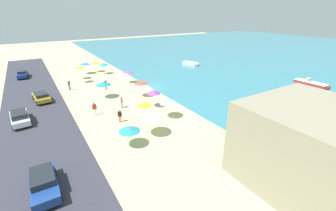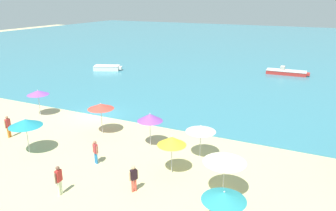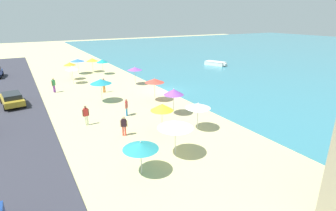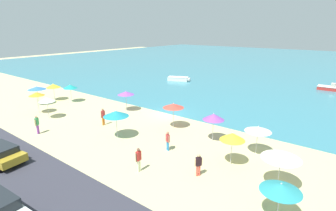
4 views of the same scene
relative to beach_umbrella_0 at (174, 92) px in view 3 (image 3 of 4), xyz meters
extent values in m
plane|color=#C8BF87|center=(-7.66, 3.60, -2.25)|extent=(160.00, 160.00, 0.00)
cube|color=#33333D|center=(-7.66, -14.40, -2.22)|extent=(80.00, 8.00, 0.06)
cylinder|color=#B2B2B7|center=(0.00, 0.00, -1.23)|extent=(0.05, 0.05, 2.02)
cone|color=purple|center=(0.00, 0.00, 0.00)|extent=(1.88, 1.88, 0.55)
sphere|color=silver|center=(0.00, 0.00, 0.31)|extent=(0.08, 0.08, 0.08)
cylinder|color=#B2B2B7|center=(3.96, -0.10, -1.27)|extent=(0.05, 0.05, 1.96)
cone|color=silver|center=(3.96, -0.10, -0.15)|extent=(2.07, 2.07, 0.38)
sphere|color=silver|center=(3.96, -0.10, 0.07)|extent=(0.08, 0.08, 0.08)
cylinder|color=#B2B2B7|center=(-12.48, 1.42, -1.22)|extent=(0.05, 0.05, 2.05)
cone|color=purple|center=(-12.48, 1.42, -0.04)|extent=(1.98, 1.98, 0.41)
sphere|color=silver|center=(-12.48, 1.42, 0.20)|extent=(0.08, 0.08, 0.08)
cylinder|color=#B2B2B7|center=(-4.66, 0.40, -1.17)|extent=(0.05, 0.05, 2.15)
cone|color=#E84537|center=(-4.66, 0.40, 0.07)|extent=(2.10, 2.10, 0.42)
sphere|color=silver|center=(-4.66, 0.40, 0.31)|extent=(0.08, 0.08, 0.08)
cylinder|color=#B2B2B7|center=(3.10, -2.94, -1.25)|extent=(0.05, 0.05, 1.99)
cone|color=yellow|center=(3.10, -2.94, -0.04)|extent=(1.81, 1.81, 0.54)
sphere|color=silver|center=(3.10, -2.94, 0.26)|extent=(0.08, 0.08, 0.08)
cylinder|color=#B2B2B7|center=(-23.54, -3.75, -1.21)|extent=(0.05, 0.05, 2.08)
cone|color=blue|center=(-23.54, -3.75, -0.03)|extent=(2.25, 2.25, 0.39)
sphere|color=silver|center=(-23.54, -3.75, 0.20)|extent=(0.08, 0.08, 0.08)
cylinder|color=#B2B2B7|center=(-17.28, -5.80, -1.25)|extent=(0.05, 0.05, 1.98)
cone|color=white|center=(-17.28, -5.80, -0.08)|extent=(1.72, 1.72, 0.47)
sphere|color=silver|center=(-17.28, -5.80, 0.19)|extent=(0.08, 0.08, 0.08)
cylinder|color=#B2B2B7|center=(-21.29, -0.40, -1.27)|extent=(0.05, 0.05, 1.94)
cone|color=teal|center=(-21.29, -0.40, -0.11)|extent=(1.85, 1.85, 0.50)
sphere|color=silver|center=(-21.29, -0.40, 0.17)|extent=(0.08, 0.08, 0.08)
cylinder|color=#B2B2B7|center=(-19.93, -5.57, -1.15)|extent=(0.05, 0.05, 2.19)
cone|color=orange|center=(-19.93, -5.57, 0.10)|extent=(1.74, 1.74, 0.40)
sphere|color=silver|center=(-19.93, -5.57, 0.33)|extent=(0.08, 0.08, 0.08)
cylinder|color=#B2B2B7|center=(-23.93, -1.32, -1.32)|extent=(0.05, 0.05, 1.85)
cone|color=yellow|center=(-23.93, -1.32, -0.20)|extent=(1.90, 1.90, 0.51)
sphere|color=silver|center=(-23.93, -1.32, 0.09)|extent=(0.08, 0.08, 0.08)
cylinder|color=#B2B2B7|center=(-7.23, -4.75, -1.19)|extent=(0.05, 0.05, 2.11)
cone|color=teal|center=(-7.23, -4.75, 0.06)|extent=(2.28, 2.28, 0.50)
sphere|color=silver|center=(-7.23, -4.75, 0.34)|extent=(0.08, 0.08, 0.08)
cylinder|color=#B2B2B7|center=(7.51, -6.77, -1.39)|extent=(0.05, 0.05, 1.71)
cone|color=teal|center=(7.51, -6.77, -0.38)|extent=(2.12, 2.12, 0.41)
sphere|color=silver|center=(7.51, -6.77, -0.15)|extent=(0.08, 0.08, 0.08)
cylinder|color=#B2B2B7|center=(6.71, -3.93, -1.19)|extent=(0.05, 0.05, 2.12)
cone|color=#F7F3CD|center=(6.71, -3.93, 0.04)|extent=(2.37, 2.37, 0.44)
sphere|color=silver|center=(6.71, -3.93, 0.29)|extent=(0.08, 0.08, 0.08)
cylinder|color=purple|center=(-13.91, -8.66, -1.81)|extent=(0.14, 0.14, 0.88)
cylinder|color=purple|center=(-13.81, -8.81, -1.81)|extent=(0.14, 0.14, 0.88)
cube|color=#328B4E|center=(-13.86, -8.73, -1.02)|extent=(0.38, 0.42, 0.70)
sphere|color=tan|center=(-13.86, -8.73, -0.54)|extent=(0.22, 0.22, 0.22)
cylinder|color=tan|center=(-13.99, -8.53, -1.07)|extent=(0.09, 0.09, 0.63)
cylinder|color=tan|center=(-13.73, -8.93, -1.07)|extent=(0.09, 0.09, 0.63)
cylinder|color=#ECF2C9|center=(-1.55, -7.71, -1.82)|extent=(0.14, 0.14, 0.86)
cylinder|color=#ECF2C9|center=(-1.55, -7.89, -1.82)|extent=(0.14, 0.14, 0.86)
cube|color=red|center=(-1.55, -7.80, -1.05)|extent=(0.23, 0.37, 0.68)
sphere|color=brown|center=(-1.55, -7.80, -0.58)|extent=(0.22, 0.22, 0.22)
cylinder|color=brown|center=(-1.56, -7.56, -1.10)|extent=(0.09, 0.09, 0.61)
cylinder|color=brown|center=(-1.54, -8.04, -1.10)|extent=(0.09, 0.09, 0.61)
cylinder|color=orange|center=(-10.80, -3.52, -1.81)|extent=(0.14, 0.14, 0.86)
cylinder|color=orange|center=(-10.82, -3.34, -1.81)|extent=(0.14, 0.14, 0.86)
cube|color=#B93636|center=(-10.81, -3.43, -1.04)|extent=(0.25, 0.38, 0.68)
sphere|color=#9F6A51|center=(-10.81, -3.43, -0.57)|extent=(0.22, 0.22, 0.22)
cylinder|color=#9F6A51|center=(-10.79, -3.67, -1.09)|extent=(0.09, 0.09, 0.61)
cylinder|color=#9F6A51|center=(-10.83, -3.19, -1.09)|extent=(0.09, 0.09, 0.61)
cylinder|color=#2375B7|center=(-2.05, -3.92, -1.85)|extent=(0.14, 0.14, 0.78)
cylinder|color=#2375B7|center=(-1.89, -4.01, -1.85)|extent=(0.14, 0.14, 0.78)
cube|color=#B63B3D|center=(-1.97, -3.96, -1.15)|extent=(0.42, 0.37, 0.62)
sphere|color=#A56952|center=(-1.97, -3.96, -0.71)|extent=(0.22, 0.22, 0.22)
cylinder|color=#A56952|center=(-2.18, -3.85, -1.20)|extent=(0.09, 0.09, 0.56)
cylinder|color=#A56952|center=(-1.76, -4.08, -1.20)|extent=(0.09, 0.09, 0.56)
cylinder|color=#E34F3F|center=(2.08, -5.67, -1.86)|extent=(0.14, 0.14, 0.78)
cylinder|color=#E34F3F|center=(1.99, -5.83, -1.86)|extent=(0.14, 0.14, 0.78)
cube|color=black|center=(2.03, -5.75, -1.16)|extent=(0.37, 0.42, 0.61)
sphere|color=tan|center=(2.03, -5.75, -0.73)|extent=(0.22, 0.22, 0.22)
cylinder|color=tan|center=(2.15, -5.54, -1.21)|extent=(0.09, 0.09, 0.55)
cylinder|color=tan|center=(1.91, -5.96, -1.21)|extent=(0.09, 0.09, 0.55)
cube|color=#AB8C26|center=(-10.65, -13.23, -1.59)|extent=(4.56, 2.34, 0.56)
cube|color=#1E2328|center=(-10.43, -13.21, -1.08)|extent=(2.62, 1.90, 0.46)
cylinder|color=black|center=(-12.02, -14.27, -1.87)|extent=(0.66, 0.29, 0.64)
cylinder|color=black|center=(-12.23, -12.55, -1.87)|extent=(0.66, 0.29, 0.64)
cylinder|color=black|center=(-9.06, -13.92, -1.87)|extent=(0.66, 0.29, 0.64)
cylinder|color=black|center=(-9.27, -12.20, -1.87)|extent=(0.66, 0.29, 0.64)
cylinder|color=black|center=(-25.46, -14.66, -1.87)|extent=(0.66, 0.28, 0.64)
cylinder|color=black|center=(-28.24, -14.41, -1.87)|extent=(0.66, 0.28, 0.64)
cube|color=silver|center=(-18.40, 20.36, -1.88)|extent=(4.07, 2.90, 0.64)
cube|color=silver|center=(-16.49, 21.14, -1.81)|extent=(0.75, 1.00, 0.38)
cube|color=silver|center=(-18.40, 20.36, -1.52)|extent=(4.10, 2.98, 0.08)
camera|label=1|loc=(25.82, -13.75, 10.26)|focal=24.00mm
camera|label=2|loc=(10.72, -19.58, 8.32)|focal=35.00mm
camera|label=3|loc=(19.99, -12.16, 6.70)|focal=28.00mm
camera|label=4|loc=(10.05, -19.44, 7.43)|focal=28.00mm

